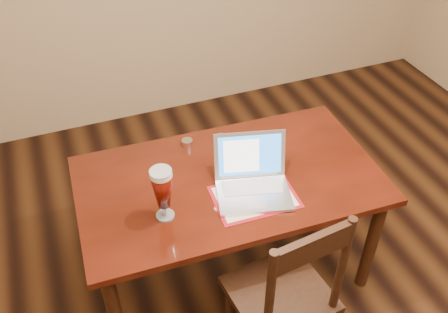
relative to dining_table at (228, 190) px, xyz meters
name	(u,v)px	position (x,y,z in m)	size (l,w,h in m)	color
room_shell	(429,43)	(0.37, -0.70, 1.11)	(4.51, 5.01, 2.71)	tan
dining_table	(228,190)	(0.00, 0.00, 0.00)	(1.59, 0.94, 1.02)	#4D140A
dining_chair	(285,296)	(0.05, -0.60, -0.16)	(0.49, 0.47, 1.05)	black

